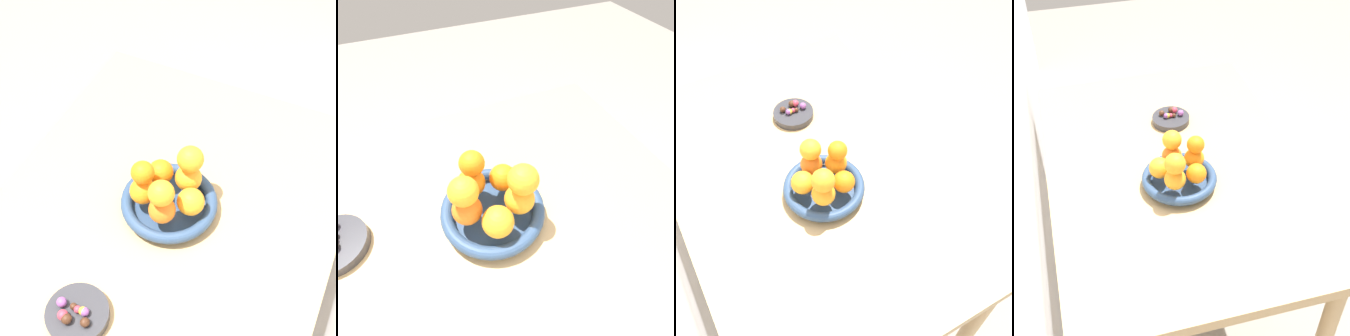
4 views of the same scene
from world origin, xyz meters
TOP-DOWN VIEW (x-y plane):
  - dining_table at (0.00, 0.00)m, footprint 1.10×0.76m
  - fruit_bowl at (-0.09, 0.01)m, footprint 0.22×0.22m
  - candy_dish at (0.22, -0.05)m, footprint 0.13×0.13m
  - orange_0 at (-0.13, -0.03)m, footprint 0.06×0.06m
  - orange_1 at (-0.06, -0.05)m, footprint 0.06×0.06m
  - orange_2 at (-0.04, 0.01)m, footprint 0.06×0.06m
  - orange_3 at (-0.08, 0.06)m, footprint 0.06×0.06m
  - orange_4 at (-0.14, 0.03)m, footprint 0.06×0.06m
  - orange_5 at (-0.14, 0.03)m, footprint 0.06×0.06m
  - orange_6 at (-0.07, -0.05)m, footprint 0.05×0.05m
  - orange_7 at (-0.04, 0.01)m, footprint 0.06×0.06m
  - candy_ball_0 at (0.24, -0.02)m, footprint 0.02×0.02m
  - candy_ball_1 at (0.22, -0.06)m, footprint 0.01×0.01m
  - candy_ball_2 at (0.24, -0.05)m, footprint 0.02×0.02m
  - candy_ball_3 at (0.24, -0.06)m, footprint 0.02×0.02m
  - candy_ball_4 at (0.22, -0.03)m, footprint 0.02×0.02m
  - candy_ball_5 at (0.22, -0.05)m, footprint 0.01×0.01m
  - candy_ball_6 at (0.22, -0.03)m, footprint 0.02×0.02m
  - candy_ball_7 at (0.22, -0.08)m, footprint 0.02×0.02m

SIDE VIEW (x-z plane):
  - dining_table at x=0.00m, z-range 0.28..1.02m
  - candy_dish at x=0.22m, z-range 0.74..0.76m
  - fruit_bowl at x=-0.09m, z-range 0.74..0.78m
  - candy_ball_1 at x=0.22m, z-range 0.76..0.78m
  - candy_ball_5 at x=0.22m, z-range 0.76..0.78m
  - candy_ball_6 at x=0.22m, z-range 0.76..0.78m
  - candy_ball_4 at x=0.22m, z-range 0.76..0.78m
  - candy_ball_0 at x=0.24m, z-range 0.76..0.78m
  - candy_ball_7 at x=0.22m, z-range 0.76..0.78m
  - candy_ball_2 at x=0.24m, z-range 0.76..0.78m
  - candy_ball_3 at x=0.24m, z-range 0.76..0.78m
  - orange_0 at x=-0.13m, z-range 0.78..0.84m
  - orange_1 at x=-0.06m, z-range 0.78..0.84m
  - orange_2 at x=-0.04m, z-range 0.78..0.84m
  - orange_3 at x=-0.08m, z-range 0.78..0.84m
  - orange_4 at x=-0.14m, z-range 0.78..0.84m
  - orange_6 at x=-0.07m, z-range 0.84..0.89m
  - orange_7 at x=-0.04m, z-range 0.84..0.90m
  - orange_5 at x=-0.14m, z-range 0.84..0.90m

